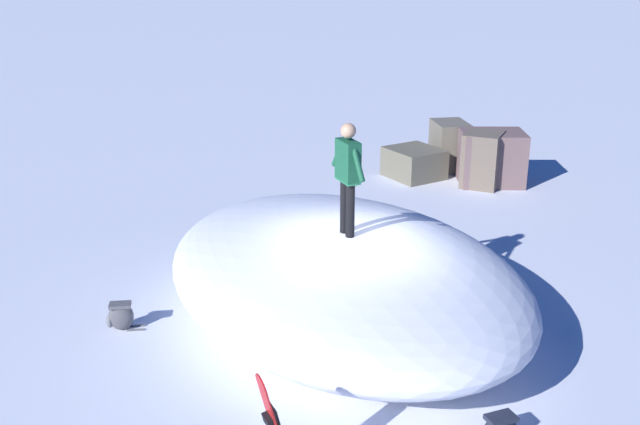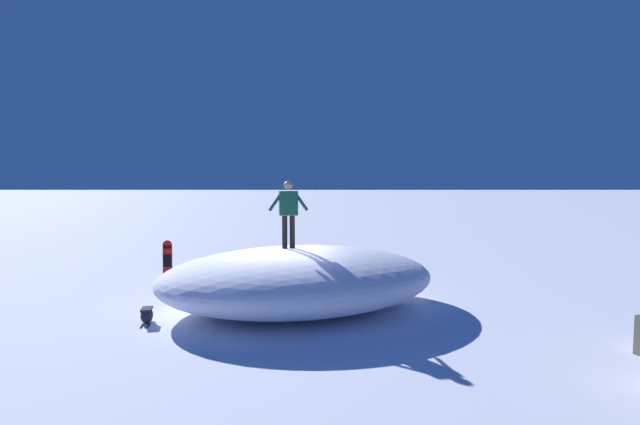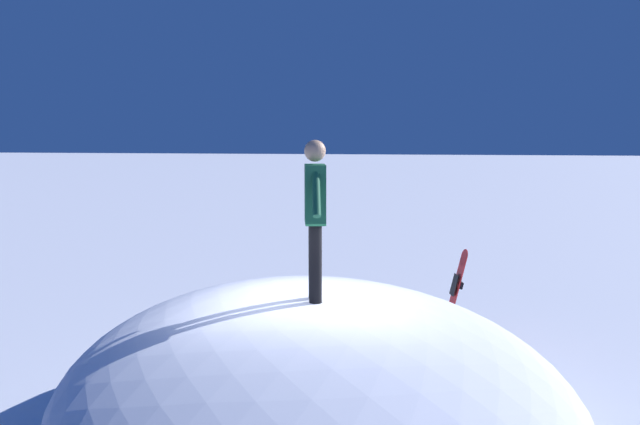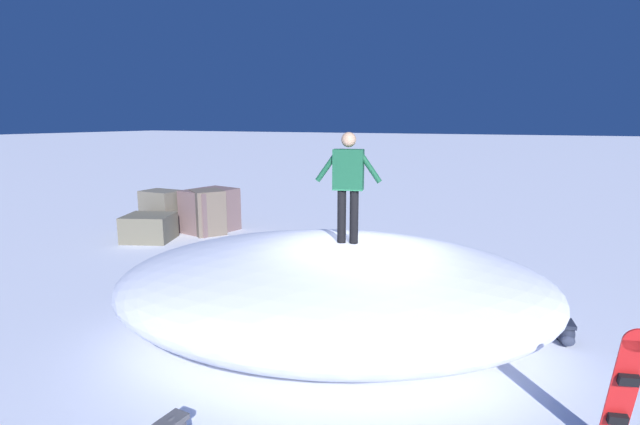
# 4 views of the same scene
# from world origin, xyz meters

# --- Properties ---
(ground) EXTENTS (240.00, 240.00, 0.00)m
(ground) POSITION_xyz_m (0.00, 0.00, 0.00)
(ground) COLOR white
(snow_mound) EXTENTS (8.55, 7.20, 1.61)m
(snow_mound) POSITION_xyz_m (-0.50, -0.15, 0.81)
(snow_mound) COLOR white
(snow_mound) RESTS_ON ground
(snowboarder_standing) EXTENTS (1.05, 0.33, 1.77)m
(snowboarder_standing) POSITION_xyz_m (-0.24, -0.14, 2.64)
(snowboarder_standing) COLOR black
(snowboarder_standing) RESTS_ON snow_mound
(backpack_near) EXTENTS (0.27, 0.61, 0.48)m
(backpack_near) POSITION_xyz_m (-0.78, -3.74, 0.24)
(backpack_near) COLOR #4C4C51
(backpack_near) RESTS_ON ground
(rock_outcrop) EXTENTS (2.89, 3.51, 1.40)m
(rock_outcrop) POSITION_xyz_m (-7.63, 4.67, 0.62)
(rock_outcrop) COLOR #6E5555
(rock_outcrop) RESTS_ON ground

